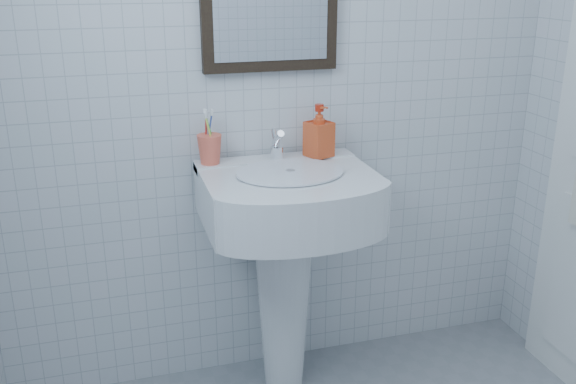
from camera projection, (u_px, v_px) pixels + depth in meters
name	position (u px, v px, depth m)	size (l,w,h in m)	color
wall_back	(279.00, 67.00, 2.38)	(2.20, 0.02, 2.50)	silver
washbasin	(285.00, 245.00, 2.39)	(0.60, 0.44, 0.93)	white
faucet	(277.00, 147.00, 2.37)	(0.05, 0.11, 0.12)	silver
toothbrush_cup	(210.00, 149.00, 2.32)	(0.09, 0.09, 0.11)	#ED5C44
soap_dispenser	(319.00, 131.00, 2.40)	(0.09, 0.09, 0.20)	red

